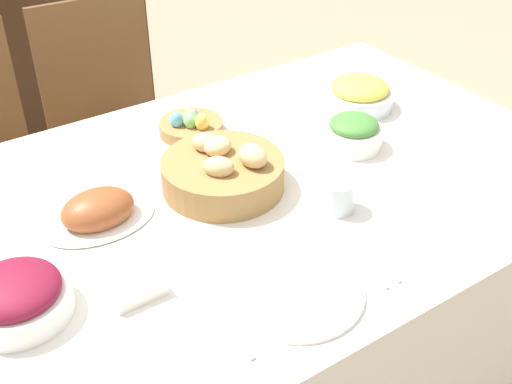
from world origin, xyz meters
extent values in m
cube|color=white|center=(0.00, 0.00, 0.39)|extent=(1.79, 1.11, 0.77)
cylinder|color=brown|center=(-0.19, 0.65, 0.22)|extent=(0.03, 0.03, 0.44)
cylinder|color=brown|center=(0.20, 0.62, 0.22)|extent=(0.03, 0.03, 0.44)
cylinder|color=brown|center=(-0.17, 1.03, 0.22)|extent=(0.03, 0.03, 0.44)
cylinder|color=brown|center=(0.22, 1.01, 0.22)|extent=(0.03, 0.03, 0.44)
cube|color=brown|center=(0.01, 0.83, 0.45)|extent=(0.44, 0.44, 0.02)
cube|color=brown|center=(0.02, 1.03, 0.71)|extent=(0.42, 0.04, 0.51)
cylinder|color=brown|center=(-0.31, 0.62, 0.22)|extent=(0.03, 0.03, 0.44)
cylinder|color=brown|center=(-0.28, 1.01, 0.22)|extent=(0.03, 0.03, 0.44)
cylinder|color=#9E7542|center=(-0.04, 0.03, 0.81)|extent=(0.30, 0.30, 0.08)
ellipsoid|color=#E0C184|center=(-0.07, -0.01, 0.87)|extent=(0.09, 0.09, 0.05)
ellipsoid|color=#E0C184|center=(0.01, -0.03, 0.87)|extent=(0.07, 0.09, 0.05)
ellipsoid|color=#E0C184|center=(-0.04, 0.10, 0.87)|extent=(0.09, 0.09, 0.05)
ellipsoid|color=#E0C184|center=(-0.03, 0.07, 0.87)|extent=(0.08, 0.08, 0.05)
cylinder|color=#9E7542|center=(0.03, 0.31, 0.79)|extent=(0.18, 0.18, 0.03)
ellipsoid|color=#B27AD1|center=(0.03, 0.31, 0.82)|extent=(0.04, 0.04, 0.05)
ellipsoid|color=#60B2E0|center=(-0.01, 0.32, 0.82)|extent=(0.04, 0.04, 0.05)
ellipsoid|color=#7FCC7A|center=(0.02, 0.29, 0.82)|extent=(0.03, 0.03, 0.04)
ellipsoid|color=#F4D151|center=(0.04, 0.32, 0.82)|extent=(0.04, 0.04, 0.05)
ellipsoid|color=#7FCC7A|center=(0.03, 0.30, 0.82)|extent=(0.04, 0.04, 0.05)
ellipsoid|color=#B27AD1|center=(0.04, 0.32, 0.82)|extent=(0.03, 0.03, 0.04)
ellipsoid|color=#F4D151|center=(0.04, 0.26, 0.82)|extent=(0.04, 0.04, 0.05)
ellipsoid|color=white|center=(-0.35, 0.07, 0.78)|extent=(0.26, 0.18, 0.01)
ellipsoid|color=brown|center=(-0.35, 0.07, 0.81)|extent=(0.17, 0.13, 0.09)
cylinder|color=white|center=(0.36, 0.00, 0.80)|extent=(0.16, 0.16, 0.06)
ellipsoid|color=#478438|center=(0.36, 0.00, 0.84)|extent=(0.13, 0.13, 0.05)
cylinder|color=silver|center=(0.53, 0.17, 0.80)|extent=(0.20, 0.20, 0.05)
ellipsoid|color=#F4DB4C|center=(0.53, 0.17, 0.84)|extent=(0.17, 0.17, 0.06)
cylinder|color=white|center=(-0.59, -0.12, 0.80)|extent=(0.21, 0.21, 0.05)
ellipsoid|color=maroon|center=(-0.59, -0.12, 0.83)|extent=(0.17, 0.17, 0.06)
cylinder|color=white|center=(-0.12, -0.38, 0.78)|extent=(0.27, 0.27, 0.01)
cube|color=#B7B7BC|center=(-0.28, -0.38, 0.77)|extent=(0.01, 0.19, 0.00)
cube|color=#B7B7BC|center=(0.05, -0.38, 0.77)|extent=(0.01, 0.19, 0.00)
cube|color=#B7B7BC|center=(0.08, -0.38, 0.77)|extent=(0.01, 0.19, 0.00)
cylinder|color=silver|center=(0.14, -0.20, 0.81)|extent=(0.08, 0.08, 0.08)
cube|color=white|center=(-0.38, -0.20, 0.79)|extent=(0.11, 0.07, 0.03)
camera|label=1|loc=(-0.71, -1.11, 1.67)|focal=45.00mm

